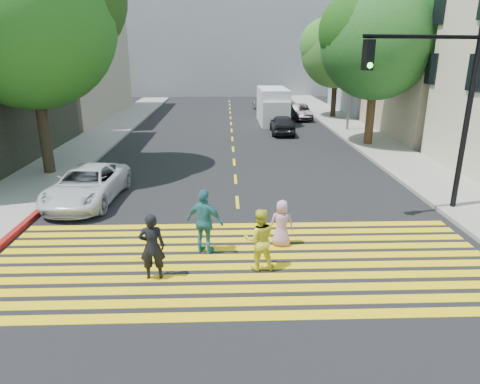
{
  "coord_description": "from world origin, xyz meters",
  "views": [
    {
      "loc": [
        -0.4,
        -8.99,
        5.39
      ],
      "look_at": [
        0.0,
        3.0,
        1.4
      ],
      "focal_mm": 32.0,
      "sensor_mm": 36.0,
      "label": 1
    }
  ],
  "objects_px": {
    "silver_car": "(266,103)",
    "dark_car_parked": "(299,112)",
    "white_van": "(273,107)",
    "pedestrian_child": "(282,223)",
    "tree_right_near": "(379,36)",
    "traffic_signal": "(442,96)",
    "white_sedan": "(87,185)",
    "tree_left": "(30,12)",
    "pedestrian_extra": "(205,222)",
    "dark_car_near": "(282,124)",
    "pedestrian_man": "(152,247)",
    "tree_right_far": "(338,48)",
    "pedestrian_woman": "(259,239)"
  },
  "relations": [
    {
      "from": "silver_car",
      "to": "white_van",
      "type": "xyz_separation_m",
      "value": [
        -0.13,
        -7.03,
        0.57
      ]
    },
    {
      "from": "pedestrian_child",
      "to": "white_sedan",
      "type": "xyz_separation_m",
      "value": [
        -6.73,
        3.99,
        -0.04
      ]
    },
    {
      "from": "pedestrian_extra",
      "to": "pedestrian_woman",
      "type": "bearing_deg",
      "value": 167.38
    },
    {
      "from": "white_sedan",
      "to": "dark_car_near",
      "type": "height_order",
      "value": "dark_car_near"
    },
    {
      "from": "tree_right_near",
      "to": "traffic_signal",
      "type": "distance_m",
      "value": 11.28
    },
    {
      "from": "traffic_signal",
      "to": "tree_left",
      "type": "bearing_deg",
      "value": 146.37
    },
    {
      "from": "silver_car",
      "to": "dark_car_parked",
      "type": "height_order",
      "value": "silver_car"
    },
    {
      "from": "silver_car",
      "to": "white_sedan",
      "type": "bearing_deg",
      "value": 62.05
    },
    {
      "from": "tree_right_near",
      "to": "pedestrian_woman",
      "type": "distance_m",
      "value": 17.41
    },
    {
      "from": "tree_right_far",
      "to": "pedestrian_child",
      "type": "xyz_separation_m",
      "value": [
        -7.42,
        -24.3,
        -4.9
      ]
    },
    {
      "from": "white_van",
      "to": "traffic_signal",
      "type": "xyz_separation_m",
      "value": [
        3.24,
        -19.54,
        2.76
      ]
    },
    {
      "from": "silver_car",
      "to": "dark_car_parked",
      "type": "xyz_separation_m",
      "value": [
        2.18,
        -5.45,
        -0.06
      ]
    },
    {
      "from": "dark_car_near",
      "to": "dark_car_parked",
      "type": "height_order",
      "value": "dark_car_near"
    },
    {
      "from": "dark_car_near",
      "to": "dark_car_parked",
      "type": "xyz_separation_m",
      "value": [
        2.15,
        6.14,
        -0.04
      ]
    },
    {
      "from": "pedestrian_woman",
      "to": "traffic_signal",
      "type": "xyz_separation_m",
      "value": [
        6.06,
        3.76,
        3.18
      ]
    },
    {
      "from": "dark_car_near",
      "to": "white_van",
      "type": "bearing_deg",
      "value": -85.8
    },
    {
      "from": "pedestrian_man",
      "to": "white_van",
      "type": "distance_m",
      "value": 24.33
    },
    {
      "from": "pedestrian_child",
      "to": "pedestrian_extra",
      "type": "xyz_separation_m",
      "value": [
        -2.17,
        -0.38,
        0.23
      ]
    },
    {
      "from": "tree_left",
      "to": "white_sedan",
      "type": "relative_size",
      "value": 2.18
    },
    {
      "from": "white_van",
      "to": "pedestrian_child",
      "type": "bearing_deg",
      "value": -95.45
    },
    {
      "from": "silver_car",
      "to": "dark_car_parked",
      "type": "relative_size",
      "value": 1.24
    },
    {
      "from": "tree_right_far",
      "to": "white_sedan",
      "type": "relative_size",
      "value": 1.77
    },
    {
      "from": "pedestrian_child",
      "to": "dark_car_parked",
      "type": "relative_size",
      "value": 0.37
    },
    {
      "from": "pedestrian_extra",
      "to": "dark_car_near",
      "type": "distance_m",
      "value": 18.29
    },
    {
      "from": "silver_car",
      "to": "white_van",
      "type": "bearing_deg",
      "value": 80.66
    },
    {
      "from": "white_sedan",
      "to": "dark_car_parked",
      "type": "xyz_separation_m",
      "value": [
        11.12,
        19.53,
        -0.04
      ]
    },
    {
      "from": "white_van",
      "to": "tree_right_far",
      "type": "bearing_deg",
      "value": 23.81
    },
    {
      "from": "tree_left",
      "to": "pedestrian_child",
      "type": "relative_size",
      "value": 7.43
    },
    {
      "from": "dark_car_near",
      "to": "pedestrian_man",
      "type": "bearing_deg",
      "value": 75.74
    },
    {
      "from": "white_van",
      "to": "traffic_signal",
      "type": "height_order",
      "value": "traffic_signal"
    },
    {
      "from": "pedestrian_child",
      "to": "pedestrian_extra",
      "type": "relative_size",
      "value": 0.75
    },
    {
      "from": "tree_right_near",
      "to": "pedestrian_woman",
      "type": "relative_size",
      "value": 5.49
    },
    {
      "from": "dark_car_near",
      "to": "traffic_signal",
      "type": "relative_size",
      "value": 0.62
    },
    {
      "from": "pedestrian_child",
      "to": "white_van",
      "type": "height_order",
      "value": "white_van"
    },
    {
      "from": "pedestrian_child",
      "to": "silver_car",
      "type": "relative_size",
      "value": 0.3
    },
    {
      "from": "pedestrian_extra",
      "to": "silver_car",
      "type": "xyz_separation_m",
      "value": [
        4.38,
        29.35,
        -0.24
      ]
    },
    {
      "from": "tree_left",
      "to": "traffic_signal",
      "type": "xyz_separation_m",
      "value": [
        14.8,
        -5.35,
        -2.87
      ]
    },
    {
      "from": "white_sedan",
      "to": "tree_right_near",
      "type": "bearing_deg",
      "value": 38.09
    },
    {
      "from": "tree_right_near",
      "to": "silver_car",
      "type": "bearing_deg",
      "value": 106.67
    },
    {
      "from": "pedestrian_child",
      "to": "silver_car",
      "type": "distance_m",
      "value": 29.06
    },
    {
      "from": "tree_right_near",
      "to": "traffic_signal",
      "type": "relative_size",
      "value": 1.46
    },
    {
      "from": "tree_right_near",
      "to": "pedestrian_extra",
      "type": "distance_m",
      "value": 17.25
    },
    {
      "from": "tree_right_near",
      "to": "traffic_signal",
      "type": "bearing_deg",
      "value": -98.13
    },
    {
      "from": "traffic_signal",
      "to": "white_van",
      "type": "bearing_deg",
      "value": 85.66
    },
    {
      "from": "tree_left",
      "to": "silver_car",
      "type": "distance_m",
      "value": 25.02
    },
    {
      "from": "silver_car",
      "to": "white_van",
      "type": "distance_m",
      "value": 7.06
    },
    {
      "from": "pedestrian_man",
      "to": "pedestrian_woman",
      "type": "distance_m",
      "value": 2.68
    },
    {
      "from": "pedestrian_woman",
      "to": "tree_left",
      "type": "bearing_deg",
      "value": -49.45
    },
    {
      "from": "silver_car",
      "to": "traffic_signal",
      "type": "height_order",
      "value": "traffic_signal"
    },
    {
      "from": "silver_car",
      "to": "dark_car_parked",
      "type": "bearing_deg",
      "value": 103.55
    }
  ]
}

